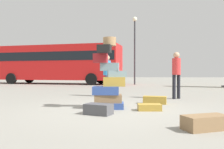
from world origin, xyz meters
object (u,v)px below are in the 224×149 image
at_px(suitcase_tan_left_side, 149,107).
at_px(suitcase_tan_foreground_far, 155,100).
at_px(person_tourist_with_camera, 107,72).
at_px(suitcase_tower, 109,83).
at_px(person_bearded_onlooker, 176,71).
at_px(suitcase_brown_foreground_near, 206,122).
at_px(lamp_post, 135,40).
at_px(suitcase_charcoal_right_side, 99,109).
at_px(parked_bus, 57,62).

distance_m(suitcase_tan_left_side, suitcase_tan_foreground_far, 1.26).
relative_size(suitcase_tan_left_side, person_tourist_with_camera, 0.35).
bearing_deg(suitcase_tower, person_bearded_onlooker, 45.43).
distance_m(suitcase_brown_foreground_near, person_bearded_onlooker, 4.65).
distance_m(suitcase_tan_left_side, person_tourist_with_camera, 3.69).
bearing_deg(suitcase_brown_foreground_near, lamp_post, 71.38).
bearing_deg(suitcase_charcoal_right_side, lamp_post, 106.23).
height_order(suitcase_brown_foreground_near, parked_bus, parked_bus).
xyz_separation_m(suitcase_brown_foreground_near, person_tourist_with_camera, (-2.01, 5.24, 0.86)).
height_order(suitcase_brown_foreground_near, suitcase_charcoal_right_side, suitcase_charcoal_right_side).
xyz_separation_m(suitcase_tan_left_side, person_tourist_with_camera, (-1.30, 3.33, 0.90)).
height_order(suitcase_tan_foreground_far, parked_bus, parked_bus).
xyz_separation_m(suitcase_tan_foreground_far, lamp_post, (-0.04, 11.14, 3.42)).
relative_size(person_bearded_onlooker, parked_bus, 0.15).
bearing_deg(suitcase_tan_foreground_far, suitcase_brown_foreground_near, -69.95).
distance_m(suitcase_charcoal_right_side, person_bearded_onlooker, 4.17).
bearing_deg(parked_bus, suitcase_tan_left_side, -53.79).
xyz_separation_m(suitcase_tan_foreground_far, person_bearded_onlooker, (0.96, 1.39, 0.89)).
bearing_deg(person_tourist_with_camera, suitcase_charcoal_right_side, 7.54).
xyz_separation_m(suitcase_tower, suitcase_brown_foreground_near, (1.75, -2.20, -0.56)).
bearing_deg(lamp_post, person_tourist_with_camera, -99.81).
relative_size(suitcase_brown_foreground_near, person_tourist_with_camera, 0.47).
bearing_deg(suitcase_brown_foreground_near, suitcase_charcoal_right_side, 125.67).
height_order(suitcase_tower, suitcase_tan_foreground_far, suitcase_tower).
height_order(suitcase_charcoal_right_side, person_tourist_with_camera, person_tourist_with_camera).
xyz_separation_m(suitcase_tan_left_side, suitcase_charcoal_right_side, (-1.21, -0.61, 0.04)).
height_order(person_bearded_onlooker, lamp_post, lamp_post).
relative_size(suitcase_tower, suitcase_brown_foreground_near, 2.43).
bearing_deg(suitcase_tan_foreground_far, parked_bus, 130.70).
height_order(suitcase_brown_foreground_near, person_bearded_onlooker, person_bearded_onlooker).
xyz_separation_m(suitcase_tan_left_side, suitcase_brown_foreground_near, (0.72, -1.91, 0.04)).
xyz_separation_m(suitcase_tan_foreground_far, parked_bus, (-6.48, 12.09, 1.72)).
xyz_separation_m(suitcase_brown_foreground_near, suitcase_charcoal_right_side, (-1.93, 1.30, 0.00)).
relative_size(suitcase_brown_foreground_near, person_bearded_onlooker, 0.46).
bearing_deg(suitcase_tan_left_side, suitcase_charcoal_right_side, -155.57).
relative_size(suitcase_tan_left_side, parked_bus, 0.05).
bearing_deg(lamp_post, suitcase_brown_foreground_near, -88.19).
xyz_separation_m(suitcase_brown_foreground_near, parked_bus, (-6.89, 15.23, 1.72)).
bearing_deg(parked_bus, suitcase_brown_foreground_near, -54.31).
xyz_separation_m(suitcase_brown_foreground_near, lamp_post, (-0.45, 14.28, 3.41)).
distance_m(person_bearded_onlooker, person_tourist_with_camera, 2.66).
distance_m(suitcase_tan_foreground_far, suitcase_charcoal_right_side, 2.38).
bearing_deg(person_tourist_with_camera, suitcase_tan_left_side, 27.60).
height_order(suitcase_tower, lamp_post, lamp_post).
xyz_separation_m(suitcase_tan_foreground_far, person_tourist_with_camera, (-1.60, 2.11, 0.87)).
bearing_deg(parked_bus, suitcase_tan_foreground_far, -50.49).
bearing_deg(suitcase_charcoal_right_side, person_tourist_with_camera, 113.92).
distance_m(suitcase_tan_foreground_far, parked_bus, 13.83).
relative_size(suitcase_tan_foreground_far, person_tourist_with_camera, 0.42).
relative_size(suitcase_tan_left_side, suitcase_tan_foreground_far, 0.84).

